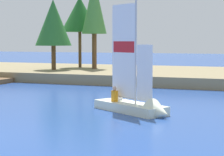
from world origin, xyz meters
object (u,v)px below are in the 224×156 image
at_px(shoreline_tree_midleft, 80,14).
at_px(sailboat, 139,104).
at_px(shoreline_tree_left, 53,23).
at_px(shoreline_tree_centre, 94,7).

bearing_deg(shoreline_tree_midleft, sailboat, -57.65).
height_order(shoreline_tree_left, shoreline_tree_midleft, shoreline_tree_midleft).
bearing_deg(shoreline_tree_left, sailboat, -49.69).
relative_size(shoreline_tree_midleft, sailboat, 1.17).
height_order(shoreline_tree_centre, sailboat, shoreline_tree_centre).
bearing_deg(shoreline_tree_centre, sailboat, -60.65).
relative_size(shoreline_tree_centre, sailboat, 1.43).
relative_size(shoreline_tree_midleft, shoreline_tree_centre, 0.82).
bearing_deg(shoreline_tree_centre, shoreline_tree_midleft, 148.19).
distance_m(shoreline_tree_left, shoreline_tree_midleft, 4.03).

